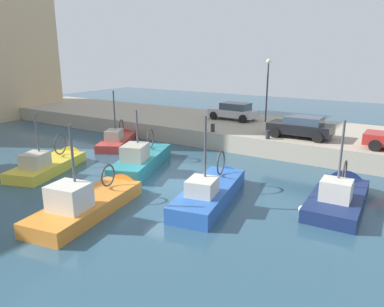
{
  "coord_description": "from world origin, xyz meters",
  "views": [
    {
      "loc": [
        -14.25,
        -10.22,
        6.45
      ],
      "look_at": [
        1.79,
        0.12,
        1.2
      ],
      "focal_mm": 34.25,
      "sensor_mm": 36.0,
      "label": 1
    }
  ],
  "objects": [
    {
      "name": "water_surface",
      "position": [
        0.0,
        0.0,
        0.0
      ],
      "size": [
        80.0,
        80.0,
        0.0
      ],
      "primitive_type": "plane",
      "color": "#2D5166",
      "rests_on": "ground"
    },
    {
      "name": "fishing_boat_orange",
      "position": [
        -4.44,
        1.13,
        0.14
      ],
      "size": [
        6.65,
        2.97,
        4.73
      ],
      "color": "orange",
      "rests_on": "ground"
    },
    {
      "name": "parked_car_silver",
      "position": [
        12.42,
        2.92,
        1.91
      ],
      "size": [
        2.06,
        3.99,
        1.38
      ],
      "color": "#B7B7BC",
      "rests_on": "quay_wall"
    },
    {
      "name": "quay_wall",
      "position": [
        11.5,
        0.0,
        0.6
      ],
      "size": [
        9.0,
        56.0,
        1.2
      ],
      "primitive_type": "cube",
      "color": "#ADA08C",
      "rests_on": "ground"
    },
    {
      "name": "mooring_bollard_north",
      "position": [
        7.35,
        2.0,
        1.48
      ],
      "size": [
        0.28,
        0.28,
        0.55
      ],
      "primitive_type": "cylinder",
      "color": "#2D2D33",
      "rests_on": "quay_wall"
    },
    {
      "name": "quay_streetlamp",
      "position": [
        13.0,
        0.41,
        4.45
      ],
      "size": [
        0.36,
        0.36,
        4.83
      ],
      "color": "#38383D",
      "rests_on": "quay_wall"
    },
    {
      "name": "fishing_boat_red",
      "position": [
        4.71,
        8.41,
        0.11
      ],
      "size": [
        5.76,
        4.1,
        4.71
      ],
      "color": "#BC3833",
      "rests_on": "ground"
    },
    {
      "name": "fishing_boat_teal",
      "position": [
        1.57,
        3.37,
        0.13
      ],
      "size": [
        6.96,
        3.96,
        4.26
      ],
      "color": "teal",
      "rests_on": "ground"
    },
    {
      "name": "fishing_boat_navy",
      "position": [
        2.11,
        -7.49,
        0.1
      ],
      "size": [
        5.95,
        2.39,
        4.81
      ],
      "color": "navy",
      "rests_on": "ground"
    },
    {
      "name": "parked_car_black",
      "position": [
        8.87,
        -3.63,
        1.91
      ],
      "size": [
        2.05,
        3.97,
        1.38
      ],
      "color": "black",
      "rests_on": "quay_wall"
    },
    {
      "name": "fishing_boat_blue",
      "position": [
        -0.55,
        -2.49,
        0.09
      ],
      "size": [
        6.85,
        3.01,
        4.8
      ],
      "color": "#2D60B7",
      "rests_on": "ground"
    },
    {
      "name": "mooring_bollard_mid",
      "position": [
        7.35,
        -2.0,
        1.48
      ],
      "size": [
        0.28,
        0.28,
        0.55
      ],
      "primitive_type": "cylinder",
      "color": "#2D2D33",
      "rests_on": "quay_wall"
    },
    {
      "name": "fishing_boat_yellow",
      "position": [
        -1.74,
        7.41,
        0.1
      ],
      "size": [
        6.06,
        3.59,
        4.27
      ],
      "color": "gold",
      "rests_on": "ground"
    }
  ]
}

